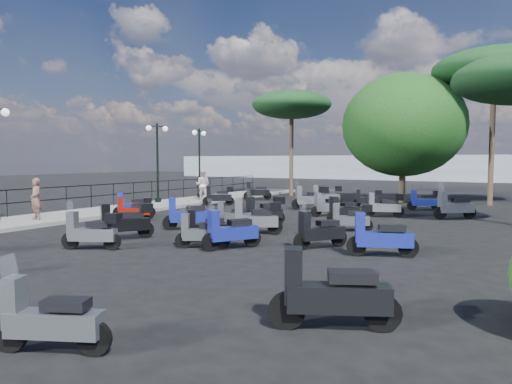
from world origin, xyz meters
The scene contains 37 objects.
ground centered at (0.00, 0.00, 0.00)m, with size 120.00×120.00×0.00m, color black.
sidewalk centered at (-6.50, 3.00, 0.07)m, with size 3.00×30.00×0.15m, color #64615F.
railing centered at (-7.80, 2.80, 0.90)m, with size 0.04×26.04×1.10m.
lamp_post_1 centered at (-7.11, 4.59, 2.56)m, with size 0.66×1.17×4.22m.
lamp_post_2 centered at (-7.31, 8.54, 2.54)m, with size 0.33×1.23×4.18m.
woman centered at (-6.06, -3.27, 0.95)m, with size 0.58×0.38×1.59m, color brown.
pedestrian_far centered at (-6.13, 7.28, 1.01)m, with size 0.83×0.65×1.71m, color beige.
scooter_2 centered at (-3.45, -0.85, 0.46)m, with size 1.13×1.23×1.21m.
scooter_3 centered at (-4.08, -0.24, 0.48)m, with size 1.46×1.14×1.39m.
scooter_4 centered at (-4.08, 5.96, 0.50)m, with size 1.48×1.07×1.34m.
scooter_5 centered at (-4.14, 10.11, 0.48)m, with size 1.65×0.86×1.38m.
scooter_7 centered at (-0.56, -4.04, 0.54)m, with size 1.13×1.57×1.42m.
scooter_8 centered at (-0.18, -1.53, 0.50)m, with size 1.44×1.25×1.43m.
scooter_9 centered at (0.92, -0.35, 0.41)m, with size 1.33×0.87×1.19m.
scooter_10 centered at (0.87, 8.80, 0.52)m, with size 1.63×0.95×1.39m.
scooter_11 centered at (-0.15, -5.65, 0.49)m, with size 1.53×0.90×1.31m.
scooter_12 centered at (1.86, -3.18, 0.42)m, with size 1.34×0.94×1.22m.
scooter_13 centered at (1.61, 0.71, 0.52)m, with size 1.16×1.50×1.38m.
scooter_14 centered at (2.41, -1.23, 0.53)m, with size 1.62×0.99×1.40m.
scooter_15 centered at (0.94, 6.59, 0.56)m, with size 1.55×1.33×1.48m.
scooter_16 centered at (3.08, 8.89, 0.45)m, with size 1.40×0.81×1.19m.
scooter_17 centered at (4.78, -10.45, 0.42)m, with size 1.44×0.80×1.22m.
scooter_18 centered at (3.05, -3.71, 0.48)m, with size 1.04×1.54×1.39m.
scooter_19 centered at (2.27, -3.98, 0.42)m, with size 1.35×0.89×1.21m.
scooter_20 centered at (3.87, 2.96, 0.46)m, with size 0.93×1.50×1.31m.
scooter_21 centered at (2.66, 4.43, 0.45)m, with size 1.14×1.29×1.29m.
scooter_22 centered at (5.84, 8.89, 0.48)m, with size 1.48×0.86×1.27m.
scooter_23 centered at (7.53, -7.93, 0.52)m, with size 1.74×1.01×1.50m.
scooter_24 centered at (5.09, -2.40, 0.46)m, with size 1.07×1.41×1.33m.
scooter_25 centered at (6.81, -2.65, 0.49)m, with size 1.68×0.87×1.41m.
scooter_26 centered at (4.87, 0.88, 0.46)m, with size 1.43×0.82×1.22m.
scooter_27 centered at (7.47, 6.15, 0.51)m, with size 1.50×1.26×1.47m.
scooter_28 centered at (4.86, 5.33, 0.49)m, with size 1.59×0.76×1.31m.
broadleaf_tree centered at (4.01, 12.39, 4.36)m, with size 6.76×6.76×7.23m.
pine_0 centered at (8.40, 13.25, 7.12)m, with size 6.29×6.29×8.24m.
pine_2 centered at (-3.70, 14.02, 6.10)m, with size 5.36×5.36×7.07m.
distant_hills centered at (0.00, 45.00, 1.50)m, with size 70.00×8.00×3.00m, color gray.
Camera 1 is at (9.79, -13.93, 2.41)m, focal length 32.00 mm.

